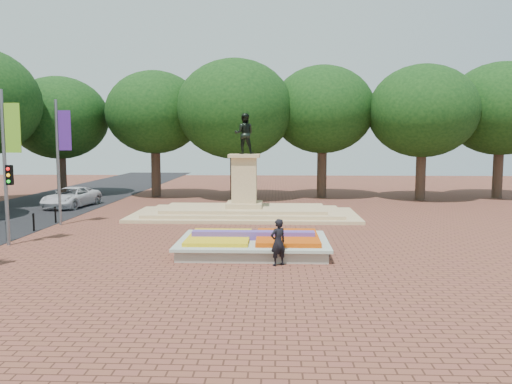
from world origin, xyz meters
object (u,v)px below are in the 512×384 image
pedestrian (278,242)px  flower_bed (254,243)px  van (71,197)px  monument (244,202)px

pedestrian → flower_bed: bearing=-97.6°
van → pedestrian: bearing=-39.7°
flower_bed → van: bearing=134.5°
flower_bed → van: size_ratio=1.24×
flower_bed → monument: 10.07m
flower_bed → monument: (-1.03, 10.00, 0.50)m
flower_bed → pedestrian: bearing=-65.4°
monument → van: bearing=162.9°
flower_bed → pedestrian: 2.50m
monument → van: monument is taller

